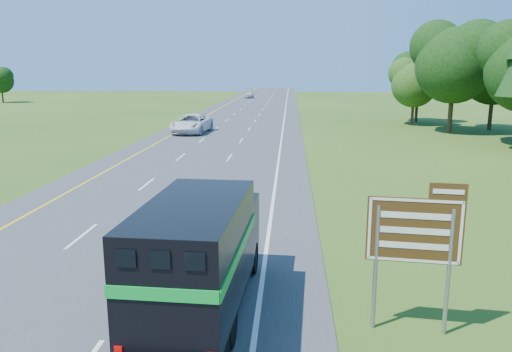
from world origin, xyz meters
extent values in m
cube|color=#38383A|center=(0.00, 50.00, 0.02)|extent=(15.00, 260.00, 0.04)
cube|color=yellow|center=(-5.50, 50.00, 0.04)|extent=(0.15, 260.00, 0.01)
cube|color=white|center=(5.50, 50.00, 0.04)|extent=(0.15, 260.00, 0.01)
cylinder|color=black|center=(3.20, 16.97, 0.54)|extent=(0.37, 1.02, 1.01)
cylinder|color=black|center=(5.12, 16.87, 0.54)|extent=(0.37, 1.02, 1.01)
cylinder|color=black|center=(2.98, 12.59, 0.54)|extent=(0.37, 1.02, 1.01)
cylinder|color=black|center=(4.90, 12.49, 0.54)|extent=(0.37, 1.02, 1.01)
cylinder|color=black|center=(2.92, 11.49, 0.54)|extent=(0.37, 1.02, 1.01)
cylinder|color=black|center=(4.84, 11.39, 0.54)|extent=(0.37, 1.02, 1.01)
cube|color=black|center=(4.01, 14.00, 0.65)|extent=(2.57, 7.42, 0.26)
cube|color=black|center=(4.16, 16.83, 1.65)|extent=(2.32, 1.76, 1.74)
cube|color=black|center=(4.20, 17.67, 2.11)|extent=(2.01, 0.16, 0.55)
cube|color=black|center=(3.98, 13.36, 2.04)|extent=(2.56, 5.42, 2.52)
cube|color=#089E2C|center=(3.84, 10.69, 2.16)|extent=(2.29, 0.15, 0.27)
cube|color=#089E2C|center=(2.82, 13.42, 2.16)|extent=(0.31, 5.30, 0.27)
cube|color=#089E2C|center=(5.14, 13.30, 2.16)|extent=(0.31, 5.30, 0.27)
cube|color=black|center=(3.16, 10.73, 2.88)|extent=(0.41, 0.06, 0.37)
cube|color=black|center=(3.84, 10.69, 2.88)|extent=(0.41, 0.06, 0.37)
cube|color=black|center=(4.53, 10.66, 2.88)|extent=(0.41, 0.06, 0.37)
cube|color=#B20505|center=(2.88, 10.74, 0.92)|extent=(0.17, 0.05, 0.13)
imported|color=silver|center=(-3.80, 52.44, 0.98)|extent=(3.69, 7.04, 1.89)
imported|color=#B5B5BC|center=(-3.02, 115.59, 0.78)|extent=(1.79, 4.37, 1.48)
cylinder|color=gray|center=(8.48, 13.67, 1.62)|extent=(0.11, 0.11, 3.25)
cylinder|color=gray|center=(10.20, 13.46, 1.62)|extent=(0.11, 0.11, 3.25)
cube|color=#46290F|center=(9.34, 13.56, 2.65)|extent=(2.27, 0.33, 1.62)
cube|color=#46290F|center=(10.04, 13.48, 3.66)|extent=(0.87, 0.17, 0.39)
cube|color=white|center=(9.33, 13.53, 2.65)|extent=(2.15, 0.27, 1.56)
camera|label=1|loc=(6.30, 1.83, 6.47)|focal=35.00mm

